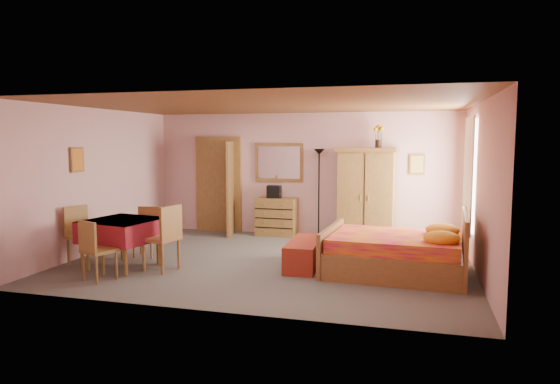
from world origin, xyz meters
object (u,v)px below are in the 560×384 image
(dining_table, at_px, (123,243))
(chair_west, at_px, (84,236))
(stereo, at_px, (274,192))
(chair_north, at_px, (146,232))
(chair_south, at_px, (99,250))
(chair_east, at_px, (161,238))
(wall_mirror, at_px, (279,162))
(bed, at_px, (395,242))
(chest_of_drawers, at_px, (277,217))
(wardrobe, at_px, (367,195))
(bench, at_px, (305,254))
(floor_lamp, at_px, (319,193))
(sunflower_vase, at_px, (378,136))

(dining_table, bearing_deg, chair_west, -179.30)
(stereo, bearing_deg, chair_north, -123.52)
(chair_south, distance_m, chair_east, 0.95)
(dining_table, distance_m, chair_south, 0.73)
(dining_table, relative_size, chair_east, 1.03)
(chair_south, bearing_deg, chair_north, 115.97)
(wall_mirror, bearing_deg, chair_south, -112.60)
(bed, bearing_deg, chair_north, -176.10)
(chest_of_drawers, xyz_separation_m, bed, (2.56, -2.44, 0.08))
(chest_of_drawers, bearing_deg, dining_table, -115.96)
(chair_west, bearing_deg, chest_of_drawers, 161.93)
(bed, bearing_deg, wardrobe, 109.59)
(bed, bearing_deg, chair_west, -167.12)
(bed, relative_size, bench, 1.64)
(wall_mirror, bearing_deg, floor_lamp, -13.59)
(floor_lamp, bearing_deg, bench, -84.38)
(sunflower_vase, bearing_deg, floor_lamp, 175.75)
(chest_of_drawers, relative_size, bench, 0.67)
(floor_lamp, distance_m, chair_north, 3.62)
(wardrobe, height_order, dining_table, wardrobe)
(dining_table, bearing_deg, chair_south, -84.55)
(wall_mirror, distance_m, floor_lamp, 1.12)
(sunflower_vase, relative_size, chair_north, 0.53)
(chest_of_drawers, distance_m, wall_mirror, 1.17)
(floor_lamp, bearing_deg, stereo, -179.79)
(chest_of_drawers, relative_size, dining_table, 0.81)
(wall_mirror, bearing_deg, chest_of_drawers, -91.86)
(wall_mirror, height_order, bed, wall_mirror)
(chair_east, bearing_deg, chair_west, 104.37)
(bench, bearing_deg, chair_east, -159.67)
(chest_of_drawers, relative_size, wall_mirror, 0.80)
(bed, relative_size, dining_table, 1.98)
(wardrobe, distance_m, chair_south, 5.20)
(chest_of_drawers, height_order, chair_north, chair_north)
(chair_north, bearing_deg, floor_lamp, -145.03)
(chest_of_drawers, bearing_deg, wardrobe, -2.28)
(wall_mirror, xyz_separation_m, sunflower_vase, (2.11, -0.28, 0.55))
(wardrobe, xyz_separation_m, bench, (-0.75, -2.32, -0.73))
(wall_mirror, relative_size, wardrobe, 0.56)
(floor_lamp, xyz_separation_m, chair_east, (-1.89, -3.24, -0.41))
(stereo, height_order, bench, stereo)
(stereo, bearing_deg, wardrobe, -3.80)
(chair_west, bearing_deg, bench, 121.04)
(stereo, relative_size, chair_west, 0.30)
(stereo, xyz_separation_m, wardrobe, (1.96, -0.13, 0.00))
(floor_lamp, xyz_separation_m, chair_north, (-2.60, -2.47, -0.50))
(chair_south, height_order, chair_north, chair_south)
(floor_lamp, distance_m, chair_west, 4.64)
(bench, height_order, chair_south, chair_south)
(stereo, height_order, sunflower_vase, sunflower_vase)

